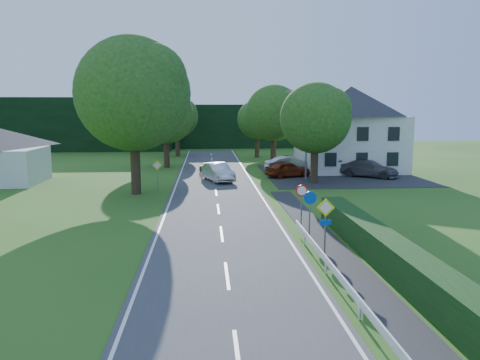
{
  "coord_description": "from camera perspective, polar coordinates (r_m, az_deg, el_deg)",
  "views": [
    {
      "loc": [
        -0.76,
        -11.11,
        6.35
      ],
      "look_at": [
        1.46,
        18.96,
        1.74
      ],
      "focal_mm": 35.0,
      "sensor_mm": 36.0,
      "label": 1
    }
  ],
  "objects": [
    {
      "name": "line_edge_left",
      "position": [
        31.84,
        -8.62,
        -2.83
      ],
      "size": [
        0.12,
        80.0,
        0.01
      ],
      "primitive_type": "cube",
      "color": "white",
      "rests_on": "road"
    },
    {
      "name": "tree_right_mid",
      "position": [
        40.25,
        9.14,
        5.65
      ],
      "size": [
        7.0,
        7.0,
        8.58
      ],
      "primitive_type": null,
      "color": "#184916",
      "rests_on": "ground"
    },
    {
      "name": "parking_pad",
      "position": [
        46.36,
        11.8,
        0.66
      ],
      "size": [
        14.0,
        16.0,
        0.04
      ],
      "primitive_type": "cube",
      "color": "#262629",
      "rests_on": "ground"
    },
    {
      "name": "treeline_right",
      "position": [
        77.66,
        2.28,
        6.58
      ],
      "size": [
        30.0,
        5.0,
        7.0
      ],
      "primitive_type": "cube",
      "color": "black",
      "rests_on": "ground"
    },
    {
      "name": "sign_speed_limit",
      "position": [
        25.04,
        7.53,
        -1.93
      ],
      "size": [
        0.64,
        0.11,
        2.37
      ],
      "color": "slate",
      "rests_on": "ground"
    },
    {
      "name": "sign_priority_left",
      "position": [
        36.58,
        -10.05,
        1.28
      ],
      "size": [
        0.78,
        0.09,
        2.44
      ],
      "color": "slate",
      "rests_on": "ground"
    },
    {
      "name": "tree_main",
      "position": [
        35.51,
        -12.82,
        7.62
      ],
      "size": [
        9.4,
        9.4,
        11.64
      ],
      "primitive_type": null,
      "color": "#184916",
      "rests_on": "ground"
    },
    {
      "name": "tree_left_far",
      "position": [
        51.33,
        -9.01,
        6.28
      ],
      "size": [
        7.0,
        7.0,
        8.58
      ],
      "primitive_type": null,
      "color": "#184916",
      "rests_on": "ground"
    },
    {
      "name": "sign_priority_right",
      "position": [
        20.27,
        10.39,
        -4.43
      ],
      "size": [
        0.78,
        0.09,
        2.59
      ],
      "color": "slate",
      "rests_on": "ground"
    },
    {
      "name": "tree_right_back",
      "position": [
        61.54,
        2.11,
        6.29
      ],
      "size": [
        6.2,
        6.2,
        7.56
      ],
      "primitive_type": null,
      "color": "#184916",
      "rests_on": "ground"
    },
    {
      "name": "parked_car_silver_a",
      "position": [
        46.08,
        6.32,
        1.84
      ],
      "size": [
        5.32,
        2.17,
        1.72
      ],
      "primitive_type": "imported",
      "rotation": [
        0.0,
        0.0,
        1.64
      ],
      "color": "#9D9EA2",
      "rests_on": "parking_pad"
    },
    {
      "name": "streetlight",
      "position": [
        42.09,
        7.93,
        6.04
      ],
      "size": [
        2.03,
        0.18,
        8.0
      ],
      "color": "slate",
      "rests_on": "ground"
    },
    {
      "name": "tree_left_back",
      "position": [
        63.27,
        -7.65,
        6.52
      ],
      "size": [
        6.6,
        6.6,
        8.07
      ],
      "primitive_type": null,
      "color": "#184916",
      "rests_on": "ground"
    },
    {
      "name": "parked_car_silver_b",
      "position": [
        48.34,
        15.68,
        1.69
      ],
      "size": [
        5.51,
        4.07,
        1.39
      ],
      "primitive_type": "imported",
      "rotation": [
        0.0,
        0.0,
        1.97
      ],
      "color": "#9B9AA0",
      "rests_on": "parking_pad"
    },
    {
      "name": "footpath",
      "position": [
        15.64,
        18.31,
        -15.64
      ],
      "size": [
        1.5,
        44.0,
        0.04
      ],
      "primitive_type": "cube",
      "color": "#262629",
      "rests_on": "ground"
    },
    {
      "name": "tree_right_far",
      "position": [
        53.71,
        4.12,
        6.74
      ],
      "size": [
        7.4,
        7.4,
        9.09
      ],
      "primitive_type": null,
      "color": "#184916",
      "rests_on": "ground"
    },
    {
      "name": "ground",
      "position": [
        12.82,
        -0.27,
        -20.99
      ],
      "size": [
        160.0,
        160.0,
        0.0
      ],
      "primitive_type": "plane",
      "color": "#265317",
      "rests_on": "ground"
    },
    {
      "name": "sign_roundabout",
      "position": [
        23.15,
        8.52,
        -3.07
      ],
      "size": [
        0.64,
        0.08,
        2.37
      ],
      "color": "slate",
      "rests_on": "ground"
    },
    {
      "name": "parked_car_red",
      "position": [
        43.84,
        5.86,
        1.32
      ],
      "size": [
        4.55,
        2.92,
        1.44
      ],
      "primitive_type": "imported",
      "rotation": [
        0.0,
        0.0,
        1.88
      ],
      "color": "maroon",
      "rests_on": "parking_pad"
    },
    {
      "name": "motorcycle",
      "position": [
        45.61,
        -4.74,
        1.41
      ],
      "size": [
        1.06,
        2.21,
        1.11
      ],
      "primitive_type": "imported",
      "rotation": [
        0.0,
        0.0,
        0.16
      ],
      "color": "black",
      "rests_on": "road"
    },
    {
      "name": "road",
      "position": [
        31.76,
        -2.76,
        -2.82
      ],
      "size": [
        7.0,
        80.0,
        0.04
      ],
      "primitive_type": "cube",
      "color": "#3D3D40",
      "rests_on": "ground"
    },
    {
      "name": "moving_car",
      "position": [
        41.17,
        -2.7,
        0.97
      ],
      "size": [
        3.01,
        5.08,
        1.58
      ],
      "primitive_type": "imported",
      "rotation": [
        0.0,
        0.0,
        0.3
      ],
      "color": "silver",
      "rests_on": "road"
    },
    {
      "name": "line_centre",
      "position": [
        31.76,
        -2.76,
        -2.77
      ],
      "size": [
        0.12,
        80.0,
        0.01
      ],
      "primitive_type": null,
      "color": "white",
      "rests_on": "road"
    },
    {
      "name": "treeline_left",
      "position": [
        78.06,
        -24.79,
        6.17
      ],
      "size": [
        44.0,
        6.0,
        8.0
      ],
      "primitive_type": "cube",
      "color": "black",
      "rests_on": "ground"
    },
    {
      "name": "house_white",
      "position": [
        49.41,
        13.25,
        6.21
      ],
      "size": [
        10.6,
        8.4,
        8.6
      ],
      "color": "silver",
      "rests_on": "ground"
    },
    {
      "name": "parasol",
      "position": [
        46.86,
        9.1,
        1.93
      ],
      "size": [
        2.54,
        2.56,
        1.76
      ],
      "primitive_type": "imported",
      "rotation": [
        0.0,
        0.0,
        -0.41
      ],
      "color": "#AD370D",
      "rests_on": "parking_pad"
    },
    {
      "name": "line_edge_right",
      "position": [
        32.0,
        3.07,
        -2.69
      ],
      "size": [
        0.12,
        80.0,
        0.01
      ],
      "primitive_type": "cube",
      "color": "white",
      "rests_on": "road"
    },
    {
      "name": "parked_car_grey",
      "position": [
        45.3,
        15.47,
        1.36
      ],
      "size": [
        5.63,
        4.89,
        1.56
      ],
      "primitive_type": "imported",
      "rotation": [
        0.0,
        0.0,
        0.95
      ],
      "color": "#545358",
      "rests_on": "parking_pad"
    }
  ]
}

